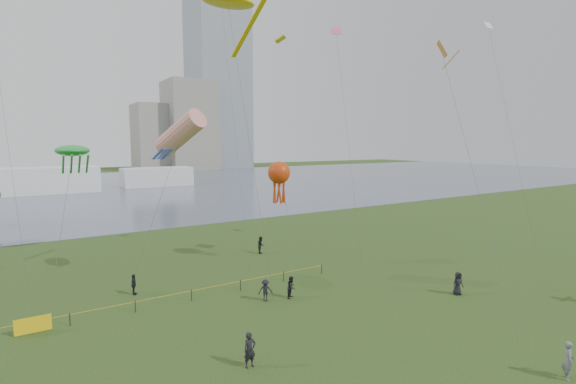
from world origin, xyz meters
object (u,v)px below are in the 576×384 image
kite_stingray (229,3)px  kite_octopus (279,174)px  fence (102,311)px  kite_flyer (568,360)px

kite_stingray → kite_octopus: size_ratio=2.35×
kite_octopus → kite_stingray: bearing=-157.4°
fence → kite_octopus: kite_octopus is taller
fence → kite_octopus: 19.04m
fence → kite_flyer: (18.25, -19.89, 0.41)m
kite_octopus → fence: bearing=-158.0°
kite_flyer → kite_octopus: kite_octopus is taller
kite_flyer → kite_octopus: 25.84m
kite_stingray → kite_octopus: 15.17m
kite_stingray → kite_octopus: kite_stingray is taller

